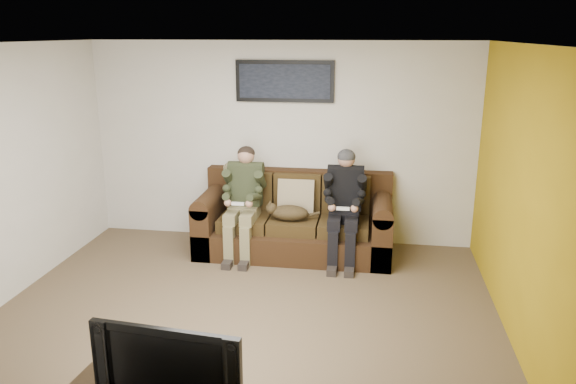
% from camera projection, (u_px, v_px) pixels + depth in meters
% --- Properties ---
extents(floor, '(5.00, 5.00, 0.00)m').
position_uv_depth(floor, '(244.00, 317.00, 5.52)').
color(floor, brown).
rests_on(floor, ground).
extents(ceiling, '(5.00, 5.00, 0.00)m').
position_uv_depth(ceiling, '(237.00, 44.00, 4.80)').
color(ceiling, silver).
rests_on(ceiling, ground).
extents(wall_back, '(5.00, 0.00, 5.00)m').
position_uv_depth(wall_back, '(281.00, 143.00, 7.30)').
color(wall_back, beige).
rests_on(wall_back, ground).
extents(wall_front, '(5.00, 0.00, 5.00)m').
position_uv_depth(wall_front, '(144.00, 302.00, 3.02)').
color(wall_front, beige).
rests_on(wall_front, ground).
extents(wall_right, '(0.00, 4.50, 4.50)m').
position_uv_depth(wall_right, '(526.00, 202.00, 4.79)').
color(wall_right, beige).
rests_on(wall_right, ground).
extents(accent_wall_right, '(0.00, 4.50, 4.50)m').
position_uv_depth(accent_wall_right, '(525.00, 202.00, 4.79)').
color(accent_wall_right, '#AD8A11').
rests_on(accent_wall_right, ground).
extents(sofa, '(2.40, 1.04, 0.98)m').
position_uv_depth(sofa, '(296.00, 222.00, 7.12)').
color(sofa, '#321E0F').
rests_on(sofa, ground).
extents(throw_pillow, '(0.46, 0.22, 0.45)m').
position_uv_depth(throw_pillow, '(296.00, 196.00, 7.07)').
color(throw_pillow, '#9D8A66').
rests_on(throw_pillow, sofa).
extents(throw_blanket, '(0.49, 0.24, 0.09)m').
position_uv_depth(throw_blanket, '(244.00, 168.00, 7.35)').
color(throw_blanket, gray).
rests_on(throw_blanket, sofa).
extents(person_left, '(0.51, 0.87, 1.34)m').
position_uv_depth(person_left, '(244.00, 195.00, 6.91)').
color(person_left, olive).
rests_on(person_left, sofa).
extents(person_right, '(0.51, 0.86, 1.34)m').
position_uv_depth(person_right, '(345.00, 199.00, 6.73)').
color(person_right, black).
rests_on(person_right, sofa).
extents(cat, '(0.66, 0.26, 0.24)m').
position_uv_depth(cat, '(288.00, 212.00, 6.83)').
color(cat, '#4B391D').
rests_on(cat, sofa).
extents(framed_poster, '(1.25, 0.05, 0.52)m').
position_uv_depth(framed_poster, '(285.00, 81.00, 7.03)').
color(framed_poster, black).
rests_on(framed_poster, wall_back).
extents(television, '(0.97, 0.22, 0.55)m').
position_uv_depth(television, '(173.00, 361.00, 3.45)').
color(television, black).
rests_on(television, tv_stand).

